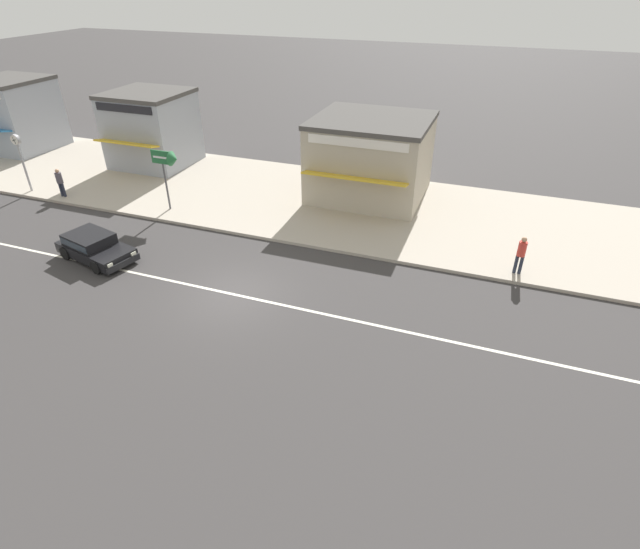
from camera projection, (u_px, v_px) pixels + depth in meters
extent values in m
plane|color=#383535|center=(234.00, 294.00, 19.90)|extent=(160.00, 160.00, 0.00)
cube|color=silver|center=(234.00, 294.00, 19.89)|extent=(50.40, 0.14, 0.01)
cube|color=#ADA393|center=(318.00, 202.00, 27.56)|extent=(68.00, 10.00, 0.15)
cube|color=black|center=(96.00, 250.00, 22.16)|extent=(3.84, 2.49, 0.48)
cube|color=black|center=(89.00, 239.00, 22.08)|extent=(2.25, 1.95, 0.46)
cube|color=#28333D|center=(89.00, 239.00, 22.08)|extent=(2.19, 1.96, 0.29)
cube|color=black|center=(123.00, 264.00, 21.35)|extent=(0.51, 1.65, 0.28)
cube|color=white|center=(133.00, 254.00, 21.68)|extent=(0.13, 0.25, 0.14)
cube|color=white|center=(110.00, 265.00, 20.84)|extent=(0.13, 0.25, 0.14)
cylinder|color=black|center=(128.00, 252.00, 22.27)|extent=(0.63, 0.35, 0.60)
cylinder|color=black|center=(96.00, 267.00, 21.13)|extent=(0.63, 0.35, 0.60)
cylinder|color=black|center=(98.00, 239.00, 23.31)|extent=(0.63, 0.35, 0.60)
cylinder|color=black|center=(66.00, 253.00, 22.16)|extent=(0.63, 0.35, 0.60)
cylinder|color=#9E9EA3|center=(25.00, 168.00, 28.06)|extent=(0.12, 0.12, 2.66)
cylinder|color=#9E9EA3|center=(16.00, 140.00, 27.21)|extent=(0.59, 0.18, 0.59)
cylinder|color=white|center=(14.00, 140.00, 27.13)|extent=(0.52, 0.02, 0.52)
cylinder|color=white|center=(17.00, 139.00, 27.29)|extent=(0.52, 0.02, 0.52)
cube|color=black|center=(14.00, 140.00, 27.13)|extent=(0.26, 0.01, 0.12)
cube|color=black|center=(14.00, 140.00, 27.12)|extent=(0.15, 0.01, 0.41)
cylinder|color=#4C4C51|center=(167.00, 187.00, 25.94)|extent=(0.10, 0.10, 2.49)
cube|color=#236638|center=(161.00, 157.00, 25.07)|extent=(1.16, 0.06, 0.68)
cone|color=#236638|center=(174.00, 159.00, 24.85)|extent=(0.36, 0.75, 0.75)
cube|color=white|center=(161.00, 157.00, 25.05)|extent=(0.93, 0.01, 0.10)
cylinder|color=#232838|center=(516.00, 264.00, 20.81)|extent=(0.14, 0.14, 0.84)
cylinder|color=#232838|center=(521.00, 265.00, 20.76)|extent=(0.14, 0.14, 0.84)
cylinder|color=#D63D33|center=(522.00, 249.00, 20.40)|extent=(0.34, 0.34, 0.63)
sphere|color=tan|center=(524.00, 240.00, 20.17)|extent=(0.23, 0.23, 0.23)
cylinder|color=#232838|center=(61.00, 189.00, 27.85)|extent=(0.14, 0.14, 0.79)
cylinder|color=#232838|center=(64.00, 190.00, 27.79)|extent=(0.14, 0.14, 0.79)
cylinder|color=#514C56|center=(59.00, 178.00, 27.45)|extent=(0.34, 0.34, 0.59)
sphere|color=tan|center=(57.00, 171.00, 27.24)|extent=(0.21, 0.21, 0.21)
cube|color=#B2A893|center=(370.00, 160.00, 27.24)|extent=(5.97, 5.53, 4.03)
cube|color=#474442|center=(373.00, 120.00, 26.12)|extent=(6.09, 5.64, 0.24)
cube|color=gold|center=(354.00, 178.00, 24.74)|extent=(5.37, 0.90, 0.28)
cube|color=white|center=(357.00, 143.00, 24.12)|extent=(5.07, 0.08, 0.44)
cube|color=#999EA8|center=(152.00, 131.00, 31.63)|extent=(4.59, 4.35, 4.29)
cube|color=#474442|center=(146.00, 93.00, 30.44)|extent=(4.68, 4.44, 0.24)
cube|color=gold|center=(127.00, 143.00, 29.66)|extent=(4.13, 0.90, 0.28)
cube|color=black|center=(124.00, 109.00, 28.91)|extent=(3.90, 0.08, 0.44)
cube|color=#999EA8|center=(16.00, 116.00, 34.36)|extent=(4.45, 4.45, 4.46)
cube|color=#474442|center=(5.00, 80.00, 33.12)|extent=(4.54, 4.53, 0.24)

